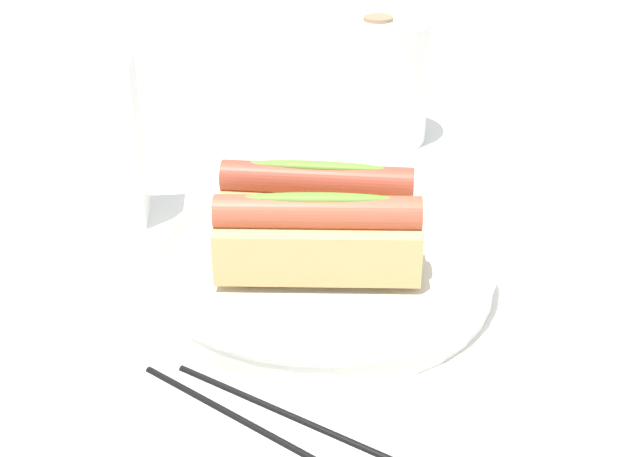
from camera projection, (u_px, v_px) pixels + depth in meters
ground_plane at (313, 281)px, 0.68m from camera, size 2.40×2.40×0.00m
serving_bowl at (320, 266)px, 0.67m from camera, size 0.27×0.27×0.03m
hotdog_front at (318, 237)px, 0.63m from camera, size 0.15×0.07×0.06m
hotdog_back at (322, 203)px, 0.68m from camera, size 0.15×0.05×0.06m
water_glass at (639, 281)px, 0.60m from camera, size 0.07×0.07×0.09m
paper_towel_roll at (376, 81)px, 0.91m from camera, size 0.11×0.11×0.13m
napkin_box at (76, 144)px, 0.74m from camera, size 0.12×0.07×0.15m
chopstick_near at (317, 425)px, 0.53m from camera, size 0.20×0.10×0.01m
chopstick_far at (266, 434)px, 0.52m from camera, size 0.19×0.11×0.01m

